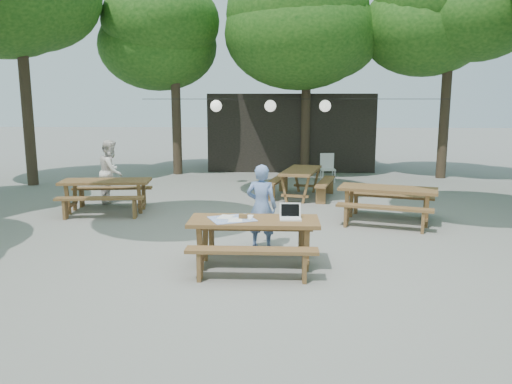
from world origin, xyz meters
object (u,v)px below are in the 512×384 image
at_px(main_picnic_table, 254,242).
at_px(woman, 262,207).
at_px(second_person, 111,171).
at_px(picnic_table_nw, 107,196).
at_px(plastic_chair, 328,174).

relative_size(main_picnic_table, woman, 1.35).
xyz_separation_m(main_picnic_table, second_person, (-3.85, 4.82, 0.41)).
height_order(main_picnic_table, picnic_table_nw, same).
relative_size(woman, second_person, 0.93).
relative_size(second_person, plastic_chair, 1.77).
height_order(woman, second_person, second_person).
xyz_separation_m(main_picnic_table, picnic_table_nw, (-3.60, 3.70, 0.00)).
xyz_separation_m(picnic_table_nw, second_person, (-0.24, 1.12, 0.41)).
xyz_separation_m(woman, second_person, (-3.93, 3.83, 0.05)).
bearing_deg(plastic_chair, second_person, -153.69).
bearing_deg(woman, main_picnic_table, 98.56).
bearing_deg(second_person, plastic_chair, -61.75).
distance_m(picnic_table_nw, plastic_chair, 7.22).
bearing_deg(plastic_chair, main_picnic_table, -108.01).
xyz_separation_m(main_picnic_table, woman, (0.08, 0.99, 0.35)).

